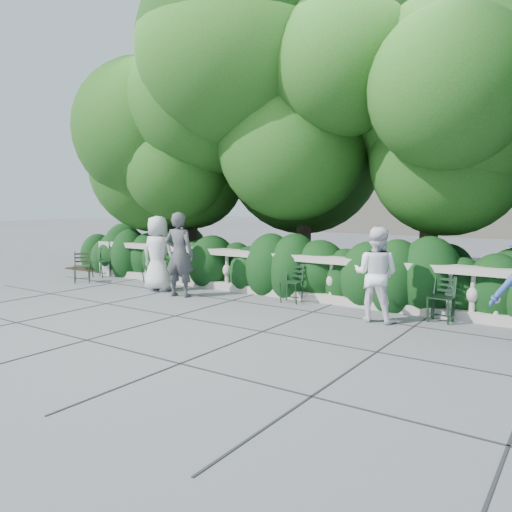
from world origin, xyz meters
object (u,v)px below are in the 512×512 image
Objects in this scene: chair_a at (98,278)px; chair_e at (437,323)px; chair_weathered at (82,283)px; chair_f at (438,323)px; person_businessman at (158,254)px; chair_b at (147,284)px; person_casual_man at (376,274)px; chair_d at (289,304)px; person_woman_grey at (179,255)px.

chair_e is at bearing -8.55° from chair_a.
chair_e is (9.36, 0.09, 0.00)m from chair_a.
chair_weathered is at bearing -71.16° from chair_a.
chair_f is 6.57m from person_businessman.
person_businessman reaches higher than chair_a.
chair_b is 1.00× the size of chair_f.
chair_e is at bearing -42.88° from chair_weathered.
chair_d is at bearing -13.24° from person_casual_man.
chair_f is at bearing -158.09° from person_casual_man.
chair_d is (4.34, -0.02, 0.00)m from chair_b.
person_casual_man reaches higher than chair_d.
person_woman_grey is at bearing -0.92° from chair_b.
chair_a is 1.00× the size of chair_d.
person_businessman is at bearing -27.77° from person_woman_grey.
chair_f and chair_weathered have the same top height.
chair_f is at bearing -43.16° from chair_weathered.
chair_weathered is at bearing -174.59° from chair_e.
chair_a is at bearing -18.45° from person_businessman.
chair_a is 6.30m from chair_d.
person_casual_man is (2.08, -0.41, 0.86)m from chair_d.
chair_f is at bearing 20.62° from chair_b.
chair_b is 7.43m from chair_f.
chair_weathered is 7.97m from person_casual_man.
chair_e is 1.40m from person_casual_man.
chair_b is at bearing -8.16° from chair_a.
chair_b is 1.00× the size of chair_weathered.
chair_a is at bearing -23.55° from person_woman_grey.
chair_weathered is at bearing 0.03° from person_businessman.
person_woman_grey is (0.93, -0.24, 0.06)m from person_businessman.
chair_f is 0.43× the size of person_woman_grey.
person_casual_man is (7.91, 0.46, 0.86)m from chair_weathered.
chair_a is at bearing -4.75° from person_casual_man.
chair_b is at bearing -37.08° from person_businessman.
chair_e is 1.00× the size of chair_f.
chair_d is 1.00× the size of chair_f.
chair_weathered is at bearing -10.38° from person_woman_grey.
chair_f is at bearing -5.43° from chair_d.
chair_a is at bearing 68.93° from chair_weathered.
person_woman_grey reaches higher than chair_a.
chair_f is 1.00× the size of chair_weathered.
chair_e is 0.05m from chair_f.
chair_b is 1.00× the size of chair_e.
chair_e is 1.00× the size of chair_weathered.
chair_d is 0.46× the size of person_businessman.
person_woman_grey is at bearing 1.78° from person_casual_man.
person_businessman reaches higher than chair_e.
chair_a is 9.37m from chair_e.
chair_d and chair_weathered have the same top height.
person_businessman is at bearing -7.13° from chair_b.
chair_b is 4.34m from chair_d.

